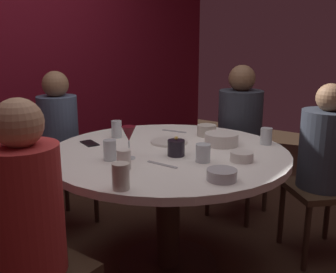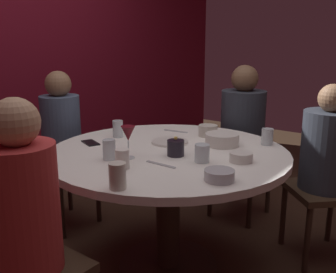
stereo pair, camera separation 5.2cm
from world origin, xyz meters
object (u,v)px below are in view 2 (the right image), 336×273
Objects in this scene: cup_beside_wine at (109,150)px; cell_phone at (91,143)px; seated_diner_left at (24,212)px; bowl_sauce_side at (208,131)px; wine_glass at (128,135)px; seated_diner_back at (61,133)px; cup_far_edge at (118,176)px; cup_by_right_diner at (118,129)px; dining_table at (168,175)px; bowl_small_white at (241,157)px; bowl_serving_large at (219,175)px; cup_center_front at (267,137)px; dinner_plate at (170,142)px; cup_near_candle at (122,159)px; bowl_salad_center at (222,139)px; seated_diner_right at (243,125)px; cup_by_left_diner at (202,153)px; seated_diner_front_right at (327,153)px; candle_holder at (176,148)px.

cell_phone is at bearing 64.20° from cup_beside_wine.
seated_diner_left reaches higher than bowl_sauce_side.
cell_phone is (0.08, 0.39, -0.12)m from wine_glass.
cup_far_edge is at bearing -27.26° from seated_diner_back.
cup_by_right_diner is (0.22, -0.02, 0.05)m from cell_phone.
dining_table is 11.37× the size of bowl_small_white.
cup_center_front reaches higher than bowl_serving_large.
dinner_plate is 2.26× the size of cup_center_front.
wine_glass reaches higher than cup_near_candle.
bowl_salad_center is at bearing -69.81° from cup_by_right_diner.
cup_beside_wine reaches higher than dining_table.
cup_beside_wine is (-0.37, -0.30, -0.00)m from cup_by_right_diner.
bowl_small_white is (-0.07, -0.52, 0.02)m from dinner_plate.
bowl_salad_center is 0.69m from cup_beside_wine.
wine_glass is at bearing 145.84° from cup_center_front.
wine_glass is at bearing -15.68° from seated_diner_back.
cell_phone is 1.40× the size of cup_center_front.
seated_diner_back is 0.90m from dinner_plate.
bowl_sauce_side is at bearing 0.93° from seated_diner_right.
cell_phone is (0.76, 0.46, 0.04)m from seated_diner_left.
bowl_small_white is (-0.88, -0.43, 0.05)m from seated_diner_right.
cell_phone is at bearing 78.33° from wine_glass.
seated_diner_left is 10.24× the size of cup_far_edge.
bowl_small_white is 0.39m from cup_center_front.
cup_beside_wine is at bearing 139.17° from wine_glass.
dining_table is at bearing 97.80° from bowl_small_white.
cup_beside_wine is at bearing -21.55° from seated_diner_back.
cup_by_left_diner is 0.86× the size of cup_by_right_diner.
cup_center_front is (-0.24, 0.29, 0.11)m from seated_diner_front_right.
bowl_salad_center is at bearing 129.41° from cup_center_front.
bowl_serving_large is 0.69× the size of bowl_salad_center.
seated_diner_front_right is at bearing -50.16° from bowl_salad_center.
bowl_salad_center is 0.32m from bowl_small_white.
candle_holder reaches higher than bowl_sauce_side.
dining_table is 12.79× the size of cup_beside_wine.
dining_table is 9.84× the size of cell_phone.
cup_far_edge reaches higher than candle_holder.
cup_beside_wine is (0.60, 0.14, 0.09)m from seated_diner_left.
candle_holder is at bearing 5.68° from seated_diner_right.
seated_diner_back reaches higher than cup_beside_wine.
seated_diner_left is at bearing -173.96° from wine_glass.
candle_holder is 0.34m from cup_near_candle.
seated_diner_front_right reaches higher than bowl_sauce_side.
seated_diner_right is at bearing 0.00° from dining_table.
cup_by_right_diner reaches higher than bowl_salad_center.
bowl_salad_center is (0.34, -0.10, -0.01)m from candle_holder.
candle_holder reaches higher than bowl_serving_large.
bowl_small_white is 1.06× the size of cup_far_edge.
wine_glass reaches higher than bowl_salad_center.
seated_diner_left is 11.71× the size of cup_center_front.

